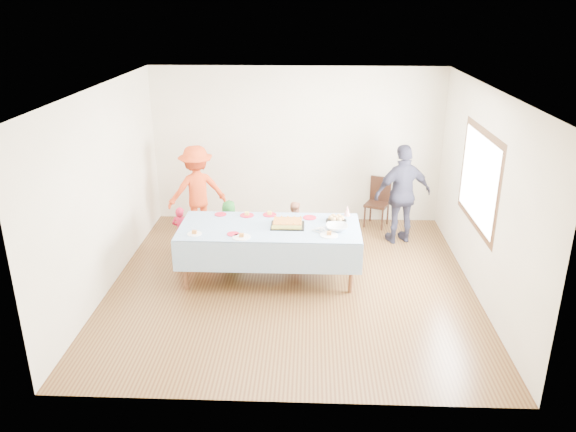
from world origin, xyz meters
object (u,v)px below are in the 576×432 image
(party_table, at_px, (270,230))
(adult_left, at_px, (197,190))
(birthday_cake, at_px, (288,223))
(dining_chair, at_px, (378,199))

(party_table, relative_size, adult_left, 1.65)
(party_table, xyz_separation_m, adult_left, (-1.32, 1.58, 0.03))
(party_table, xyz_separation_m, birthday_cake, (0.25, 0.02, 0.09))
(birthday_cake, bearing_deg, adult_left, 135.19)
(adult_left, bearing_deg, dining_chair, 167.22)
(party_table, bearing_deg, birthday_cake, 4.16)
(party_table, height_order, dining_chair, dining_chair)
(birthday_cake, xyz_separation_m, adult_left, (-1.57, 1.56, -0.06))
(party_table, bearing_deg, adult_left, 129.94)
(birthday_cake, bearing_deg, dining_chair, 54.00)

